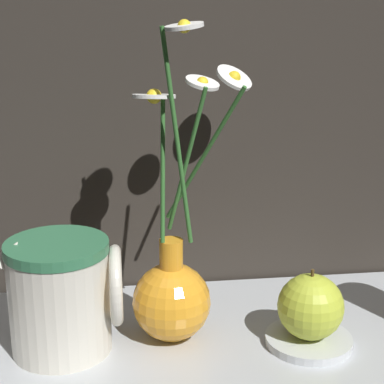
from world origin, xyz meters
The scene contains 6 objects.
ground_plane centered at (0.00, 0.00, 0.00)m, with size 6.00×6.00×0.00m, color black.
shelf centered at (0.00, 0.00, 0.01)m, with size 0.78×0.32×0.01m.
vase_with_flowers centered at (-0.03, 0.01, 0.08)m, with size 0.16×0.17×0.37m.
ceramic_pitcher centered at (-0.16, 0.00, 0.08)m, with size 0.14×0.12×0.14m.
saucer_plate centered at (0.13, -0.03, 0.02)m, with size 0.10×0.10×0.01m.
orange_fruit centered at (0.13, -0.03, 0.06)m, with size 0.08×0.08×0.09m.
Camera 1 is at (-0.10, -0.68, 0.41)m, focal length 60.00 mm.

